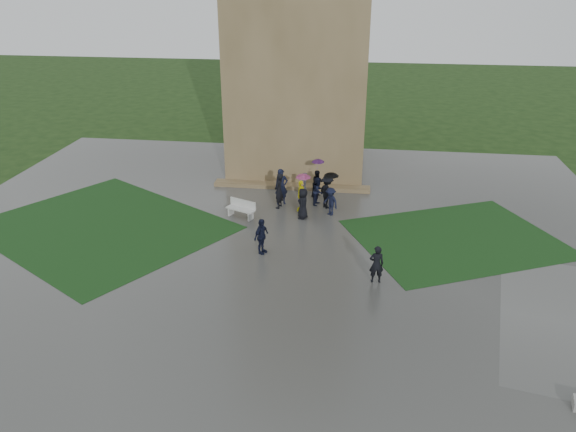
# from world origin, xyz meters

# --- Properties ---
(ground) EXTENTS (120.00, 120.00, 0.00)m
(ground) POSITION_xyz_m (0.00, 0.00, 0.00)
(ground) COLOR black
(plaza) EXTENTS (34.00, 34.00, 0.02)m
(plaza) POSITION_xyz_m (0.00, 2.00, 0.01)
(plaza) COLOR #3A3A37
(plaza) RESTS_ON ground
(lawn_inset_left) EXTENTS (14.10, 13.46, 0.01)m
(lawn_inset_left) POSITION_xyz_m (-8.50, 4.00, 0.03)
(lawn_inset_left) COLOR black
(lawn_inset_left) RESTS_ON plaza
(lawn_inset_right) EXTENTS (11.12, 10.15, 0.01)m
(lawn_inset_right) POSITION_xyz_m (8.50, 5.00, 0.03)
(lawn_inset_right) COLOR black
(lawn_inset_right) RESTS_ON plaza
(tower) EXTENTS (8.00, 8.00, 18.00)m
(tower) POSITION_xyz_m (0.00, 15.00, 9.00)
(tower) COLOR brown
(tower) RESTS_ON ground
(tower_plinth) EXTENTS (9.00, 0.80, 0.22)m
(tower_plinth) POSITION_xyz_m (0.00, 10.60, 0.13)
(tower_plinth) COLOR brown
(tower_plinth) RESTS_ON plaza
(bench) EXTENTS (1.61, 1.07, 0.90)m
(bench) POSITION_xyz_m (-1.99, 6.12, 0.48)
(bench) COLOR #BCBBB7
(bench) RESTS_ON plaza
(visitor_cluster) EXTENTS (3.63, 3.94, 2.39)m
(visitor_cluster) POSITION_xyz_m (1.32, 7.73, 1.02)
(visitor_cluster) COLOR black
(visitor_cluster) RESTS_ON plaza
(pedestrian_mid) EXTENTS (0.91, 1.10, 1.64)m
(pedestrian_mid) POSITION_xyz_m (-0.27, 2.34, 0.84)
(pedestrian_mid) COLOR black
(pedestrian_mid) RESTS_ON plaza
(pedestrian_near) EXTENTS (0.64, 0.47, 1.60)m
(pedestrian_near) POSITION_xyz_m (4.72, 0.49, 0.82)
(pedestrian_near) COLOR black
(pedestrian_near) RESTS_ON plaza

